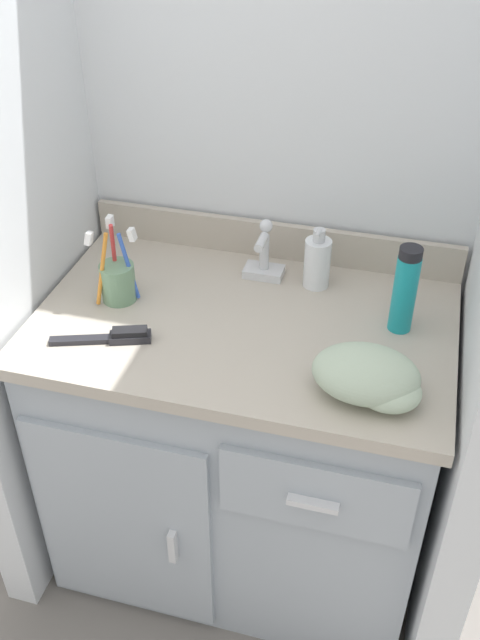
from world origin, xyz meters
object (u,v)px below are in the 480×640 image
object	(u,v)px
shaving_cream_can	(405,290)
hand_towel	(371,378)
toothbrush_cup	(118,279)
soap_dispenser	(317,262)
hairbrush	(115,337)

from	to	relation	value
shaving_cream_can	hand_towel	size ratio (longest dim) A/B	0.94
hand_towel	toothbrush_cup	bearing A→B (deg)	163.24
toothbrush_cup	shaving_cream_can	xyz separation A→B (m)	(0.60, 0.05, 0.04)
toothbrush_cup	soap_dispenser	size ratio (longest dim) A/B	1.30
soap_dispenser	shaving_cream_can	bearing A→B (deg)	-30.45
toothbrush_cup	soap_dispenser	bearing A→B (deg)	22.49
shaving_cream_can	hairbrush	world-z (taller)	shaving_cream_can
toothbrush_cup	soap_dispenser	world-z (taller)	toothbrush_cup
hairbrush	hand_towel	world-z (taller)	hand_towel
hairbrush	hand_towel	bearing A→B (deg)	-22.20
shaving_cream_can	hand_towel	xyz separation A→B (m)	(-0.04, -0.22, -0.05)
shaving_cream_can	hand_towel	bearing A→B (deg)	-99.04
soap_dispenser	hairbrush	xyz separation A→B (m)	(-0.36, -0.31, -0.05)
toothbrush_cup	hand_towel	distance (m)	0.59
shaving_cream_can	hairbrush	distance (m)	0.59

